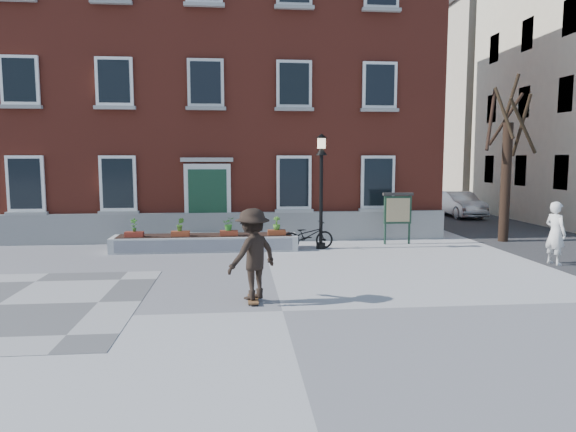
{
  "coord_description": "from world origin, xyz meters",
  "views": [
    {
      "loc": [
        -0.87,
        -10.14,
        3.11
      ],
      "look_at": [
        0.5,
        4.0,
        1.5
      ],
      "focal_mm": 32.0,
      "sensor_mm": 36.0,
      "label": 1
    }
  ],
  "objects": [
    {
      "name": "ground",
      "position": [
        0.0,
        0.0,
        0.0
      ],
      "size": [
        100.0,
        100.0,
        0.0
      ],
      "primitive_type": "plane",
      "color": "#A2A2A5",
      "rests_on": "ground"
    },
    {
      "name": "bicycle",
      "position": [
        1.47,
        7.04,
        0.48
      ],
      "size": [
        1.89,
        0.92,
        0.95
      ],
      "primitive_type": "imported",
      "rotation": [
        0.0,
        0.0,
        1.73
      ],
      "color": "black",
      "rests_on": "ground"
    },
    {
      "name": "parked_car",
      "position": [
        10.85,
        16.06,
        0.66
      ],
      "size": [
        1.44,
        4.04,
        1.33
      ],
      "primitive_type": "imported",
      "rotation": [
        0.0,
        0.0,
        0.01
      ],
      "color": "silver",
      "rests_on": "ground"
    },
    {
      "name": "bystander",
      "position": [
        8.34,
        3.86,
        0.93
      ],
      "size": [
        0.6,
        0.77,
        1.85
      ],
      "primitive_type": "imported",
      "rotation": [
        0.0,
        0.0,
        1.82
      ],
      "color": "silver",
      "rests_on": "ground"
    },
    {
      "name": "brick_building",
      "position": [
        -2.0,
        13.98,
        6.3
      ],
      "size": [
        18.4,
        10.85,
        12.6
      ],
      "color": "maroon",
      "rests_on": "ground"
    },
    {
      "name": "planter_assembly",
      "position": [
        -1.99,
        7.18,
        0.31
      ],
      "size": [
        6.2,
        1.12,
        1.15
      ],
      "color": "silver",
      "rests_on": "ground"
    },
    {
      "name": "bare_tree",
      "position": [
        9.01,
        8.01,
        2.79
      ],
      "size": [
        1.83,
        1.83,
        6.16
      ],
      "color": "black",
      "rests_on": "ground"
    },
    {
      "name": "side_street",
      "position": [
        17.99,
        19.78,
        7.02
      ],
      "size": [
        15.2,
        36.0,
        14.5
      ],
      "color": "#37373A",
      "rests_on": "ground"
    },
    {
      "name": "lamp_post",
      "position": [
        1.94,
        7.13,
        2.54
      ],
      "size": [
        0.4,
        0.4,
        3.93
      ],
      "color": "black",
      "rests_on": "ground"
    },
    {
      "name": "notice_board",
      "position": [
        4.85,
        7.79,
        1.26
      ],
      "size": [
        1.1,
        0.16,
        1.87
      ],
      "color": "#183023",
      "rests_on": "ground"
    },
    {
      "name": "skateboarder",
      "position": [
        -0.58,
        0.74,
        1.05
      ],
      "size": [
        1.44,
        1.38,
        2.04
      ],
      "color": "brown",
      "rests_on": "ground"
    }
  ]
}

